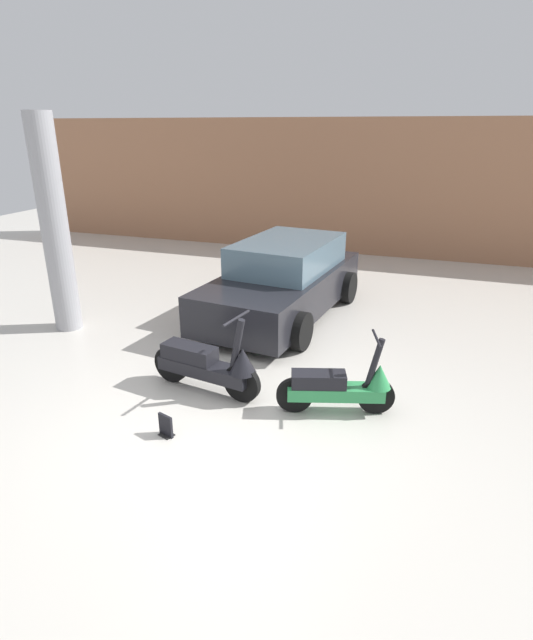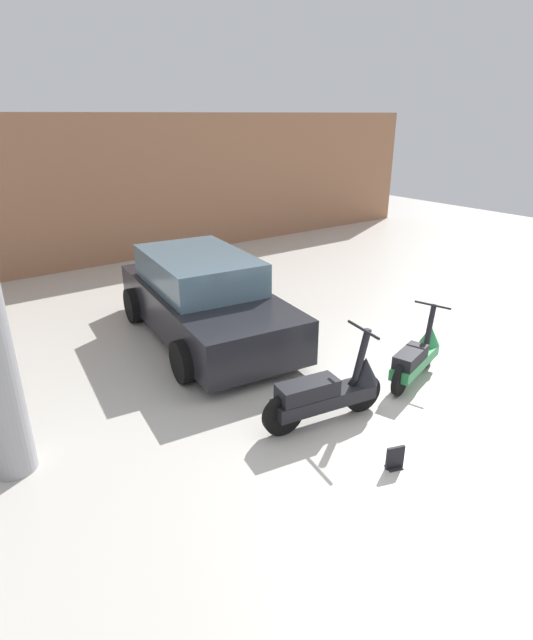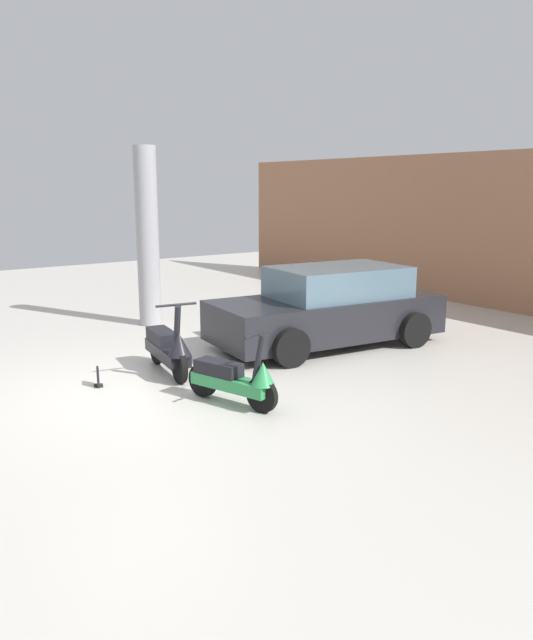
% 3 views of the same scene
% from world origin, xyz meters
% --- Properties ---
extents(ground_plane, '(28.00, 28.00, 0.00)m').
position_xyz_m(ground_plane, '(0.00, 0.00, 0.00)').
color(ground_plane, beige).
extents(wall_back, '(19.60, 0.12, 3.45)m').
position_xyz_m(wall_back, '(0.00, 8.85, 1.72)').
color(wall_back, '#9E6B4C').
rests_on(wall_back, ground_plane).
extents(scooter_front_left, '(1.60, 0.62, 1.12)m').
position_xyz_m(scooter_front_left, '(-0.51, 0.67, 0.40)').
color(scooter_front_left, black).
rests_on(scooter_front_left, ground_plane).
extents(scooter_front_right, '(1.37, 0.67, 0.99)m').
position_xyz_m(scooter_front_right, '(1.17, 0.72, 0.35)').
color(scooter_front_right, black).
rests_on(scooter_front_right, ground_plane).
extents(car_rear_left, '(2.27, 4.14, 1.35)m').
position_xyz_m(car_rear_left, '(-0.47, 3.72, 0.65)').
color(car_rear_left, black).
rests_on(car_rear_left, ground_plane).
extents(placard_near_left_scooter, '(0.20, 0.17, 0.26)m').
position_xyz_m(placard_near_left_scooter, '(-0.56, -0.39, 0.11)').
color(placard_near_left_scooter, black).
rests_on(placard_near_left_scooter, ground_plane).
extents(support_column_side, '(0.43, 0.43, 3.45)m').
position_xyz_m(support_column_side, '(-3.75, 1.91, 1.72)').
color(support_column_side, '#99999E').
rests_on(support_column_side, ground_plane).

